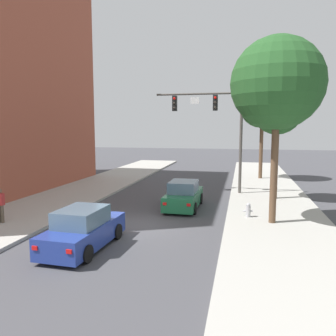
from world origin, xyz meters
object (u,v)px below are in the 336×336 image
fire_hydrant (248,210)px  street_tree_second (278,110)px  traffic_signal_mast (217,118)px  street_tree_nearest (277,84)px  car_following_blue (83,230)px  street_tree_third (263,105)px  car_lead_green (184,196)px  pedestrian_sidewalk_left_walker (0,204)px

fire_hydrant → street_tree_second: 7.44m
traffic_signal_mast → street_tree_nearest: street_tree_nearest is taller
car_following_blue → street_tree_second: 14.15m
street_tree_third → fire_hydrant: bearing=-95.2°
street_tree_second → street_tree_third: bearing=93.0°
street_tree_third → traffic_signal_mast: bearing=-114.6°
car_lead_green → fire_hydrant: 4.04m
fire_hydrant → street_tree_second: bearing=71.3°
street_tree_nearest → traffic_signal_mast: bearing=114.5°
fire_hydrant → street_tree_second: (1.71, 5.03, 5.20)m
pedestrian_sidewalk_left_walker → fire_hydrant: 12.05m
car_lead_green → street_tree_nearest: (4.72, -2.56, 5.90)m
car_lead_green → street_tree_second: size_ratio=0.59×
fire_hydrant → street_tree_third: size_ratio=0.09×
fire_hydrant → pedestrian_sidewalk_left_walker: bearing=-162.5°
car_lead_green → pedestrian_sidewalk_left_walker: pedestrian_sidewalk_left_walker is taller
traffic_signal_mast → street_tree_third: size_ratio=0.89×
traffic_signal_mast → fire_hydrant: traffic_signal_mast is taller
street_tree_nearest → street_tree_third: (0.15, 14.57, -0.04)m
traffic_signal_mast → pedestrian_sidewalk_left_walker: 14.31m
car_following_blue → street_tree_third: street_tree_third is taller
traffic_signal_mast → car_lead_green: traffic_signal_mast is taller
traffic_signal_mast → car_following_blue: traffic_signal_mast is taller
pedestrian_sidewalk_left_walker → street_tree_second: (13.19, 8.65, 4.65)m
traffic_signal_mast → car_lead_green: 6.65m
car_following_blue → pedestrian_sidewalk_left_walker: pedestrian_sidewalk_left_walker is taller
car_following_blue → pedestrian_sidewalk_left_walker: bearing=159.8°
traffic_signal_mast → street_tree_nearest: (3.25, -7.14, 1.30)m
traffic_signal_mast → fire_hydrant: 8.25m
traffic_signal_mast → street_tree_nearest: bearing=-65.5°
pedestrian_sidewalk_left_walker → traffic_signal_mast: bearing=46.9°
pedestrian_sidewalk_left_walker → street_tree_third: 22.26m
street_tree_third → car_following_blue: bearing=-111.3°
car_following_blue → pedestrian_sidewalk_left_walker: size_ratio=2.63×
pedestrian_sidewalk_left_walker → street_tree_nearest: bearing=12.7°
car_lead_green → street_tree_nearest: street_tree_nearest is taller
fire_hydrant → street_tree_second: street_tree_second is taller
car_lead_green → car_following_blue: same height
pedestrian_sidewalk_left_walker → street_tree_third: size_ratio=0.19×
fire_hydrant → traffic_signal_mast: bearing=108.6°
traffic_signal_mast → street_tree_second: (3.85, -1.32, 0.39)m
traffic_signal_mast → car_lead_green: size_ratio=1.76×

